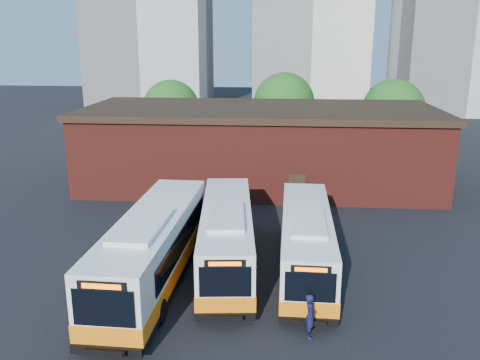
# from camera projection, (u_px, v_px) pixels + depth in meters

# --- Properties ---
(ground) EXTENTS (220.00, 220.00, 0.00)m
(ground) POSITION_uv_depth(u_px,v_px,m) (239.00, 298.00, 23.77)
(ground) COLOR black
(bus_midwest) EXTENTS (3.18, 13.71, 3.71)m
(bus_midwest) POSITION_uv_depth(u_px,v_px,m) (153.00, 251.00, 24.87)
(bus_midwest) COLOR white
(bus_midwest) RESTS_ON ground
(bus_mideast) EXTENTS (3.76, 12.65, 3.40)m
(bus_mideast) POSITION_uv_depth(u_px,v_px,m) (227.00, 238.00, 26.80)
(bus_mideast) COLOR white
(bus_mideast) RESTS_ON ground
(bus_east) EXTENTS (2.68, 12.11, 3.28)m
(bus_east) POSITION_uv_depth(u_px,v_px,m) (306.00, 244.00, 26.26)
(bus_east) COLOR white
(bus_east) RESTS_ON ground
(transit_worker) EXTENTS (0.49, 0.72, 1.89)m
(transit_worker) POSITION_uv_depth(u_px,v_px,m) (310.00, 316.00, 20.43)
(transit_worker) COLOR #121333
(transit_worker) RESTS_ON ground
(depot_building) EXTENTS (28.60, 12.60, 6.40)m
(depot_building) POSITION_uv_depth(u_px,v_px,m) (259.00, 145.00, 42.11)
(depot_building) COLOR maroon
(depot_building) RESTS_ON ground
(tree_west) EXTENTS (6.00, 6.00, 7.65)m
(tree_west) POSITION_uv_depth(u_px,v_px,m) (171.00, 108.00, 54.07)
(tree_west) COLOR #382314
(tree_west) RESTS_ON ground
(tree_mid) EXTENTS (6.56, 6.56, 8.36)m
(tree_mid) POSITION_uv_depth(u_px,v_px,m) (284.00, 103.00, 54.91)
(tree_mid) COLOR #382314
(tree_mid) RESTS_ON ground
(tree_east) EXTENTS (6.24, 6.24, 7.96)m
(tree_east) POSITION_uv_depth(u_px,v_px,m) (393.00, 110.00, 51.21)
(tree_east) COLOR #382314
(tree_east) RESTS_ON ground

